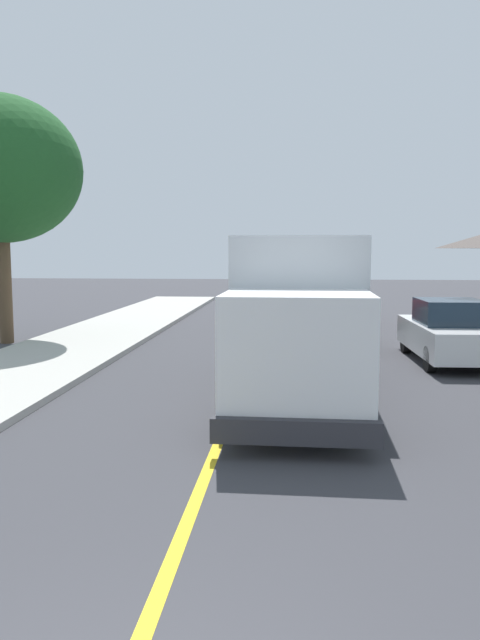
% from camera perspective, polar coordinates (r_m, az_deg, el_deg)
% --- Properties ---
extents(centre_line_yellow, '(0.16, 56.00, 0.01)m').
position_cam_1_polar(centre_line_yellow, '(13.19, -0.06, -6.44)').
color(centre_line_yellow, gold).
rests_on(centre_line_yellow, ground).
extents(box_truck, '(2.53, 7.22, 3.20)m').
position_cam_1_polar(box_truck, '(12.35, 5.48, 0.93)').
color(box_truck, silver).
rests_on(box_truck, ground).
extents(parked_car_near, '(1.86, 4.43, 1.67)m').
position_cam_1_polar(parked_car_near, '(19.22, 8.26, -0.05)').
color(parked_car_near, '#4C564C').
rests_on(parked_car_near, ground).
extents(parked_car_mid, '(1.95, 4.46, 1.67)m').
position_cam_1_polar(parked_car_mid, '(25.55, 7.62, 1.56)').
color(parked_car_mid, maroon).
rests_on(parked_car_mid, ground).
extents(parked_van_across, '(1.93, 4.45, 1.67)m').
position_cam_1_polar(parked_van_across, '(17.16, 18.67, -1.11)').
color(parked_van_across, silver).
rests_on(parked_van_across, ground).
extents(street_tree_down_block, '(5.04, 5.04, 7.71)m').
position_cam_1_polar(street_tree_down_block, '(21.07, -21.27, 12.77)').
color(street_tree_down_block, brown).
rests_on(street_tree_down_block, ground).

